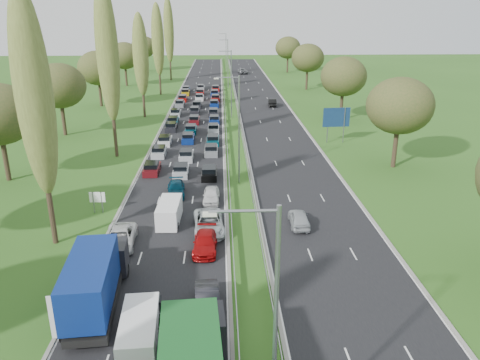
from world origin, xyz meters
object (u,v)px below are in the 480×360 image
object	(u,v)px
blue_lorry	(95,280)
white_van_rear	(170,211)
white_van_front	(140,331)
info_sign	(97,199)
direction_sign	(336,119)
near_car_2	(120,238)

from	to	relation	value
blue_lorry	white_van_rear	distance (m)	13.81
white_van_front	info_sign	xyz separation A→B (m)	(-7.14, 19.50, 0.30)
white_van_rear	direction_sign	distance (m)	34.61
near_car_2	blue_lorry	bearing A→B (deg)	-91.66
white_van_front	info_sign	world-z (taller)	same
near_car_2	direction_sign	bearing A→B (deg)	48.01
white_van_rear	info_sign	xyz separation A→B (m)	(-7.08, 2.25, 0.37)
info_sign	direction_sign	xyz separation A→B (m)	(28.80, 24.58, 2.20)
blue_lorry	direction_sign	size ratio (longest dim) A/B	1.82
near_car_2	white_van_rear	world-z (taller)	white_van_rear
near_car_2	white_van_rear	size ratio (longest dim) A/B	1.08
blue_lorry	info_sign	size ratio (longest dim) A/B	4.51
near_car_2	white_van_rear	xyz separation A→B (m)	(3.62, 4.78, 0.25)
blue_lorry	direction_sign	distance (m)	47.39
blue_lorry	info_sign	distance (m)	16.04
info_sign	white_van_front	bearing A→B (deg)	-69.90
white_van_front	info_sign	distance (m)	20.76
near_car_2	white_van_rear	bearing A→B (deg)	49.62
near_car_2	white_van_front	size ratio (longest dim) A/B	1.01
blue_lorry	white_van_rear	world-z (taller)	blue_lorry
info_sign	direction_sign	world-z (taller)	direction_sign
direction_sign	white_van_front	bearing A→B (deg)	-116.18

